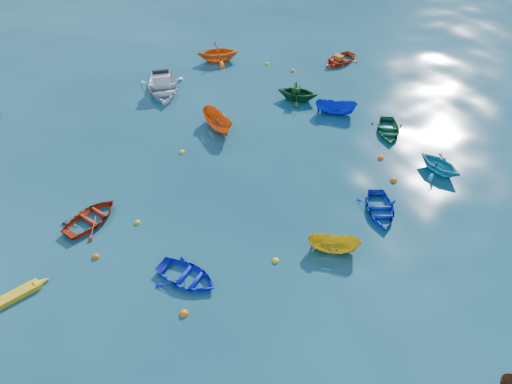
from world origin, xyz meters
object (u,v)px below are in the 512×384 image
kayak_yellow (9,301)px  motorboat_white (163,91)px  dinghy_blue_se (379,212)px  dinghy_blue_sw (187,279)px

kayak_yellow → motorboat_white: motorboat_white is taller
dinghy_blue_se → motorboat_white: size_ratio=0.67×
dinghy_blue_se → kayak_yellow: (-17.38, 4.31, 0.00)m
dinghy_blue_sw → dinghy_blue_se: bearing=-37.0°
motorboat_white → dinghy_blue_se: bearing=-55.0°
dinghy_blue_sw → kayak_yellow: 7.70m
kayak_yellow → motorboat_white: 18.05m
dinghy_blue_se → motorboat_white: motorboat_white is taller
dinghy_blue_se → motorboat_white: (-4.52, 16.98, 0.00)m
dinghy_blue_sw → motorboat_white: motorboat_white is taller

